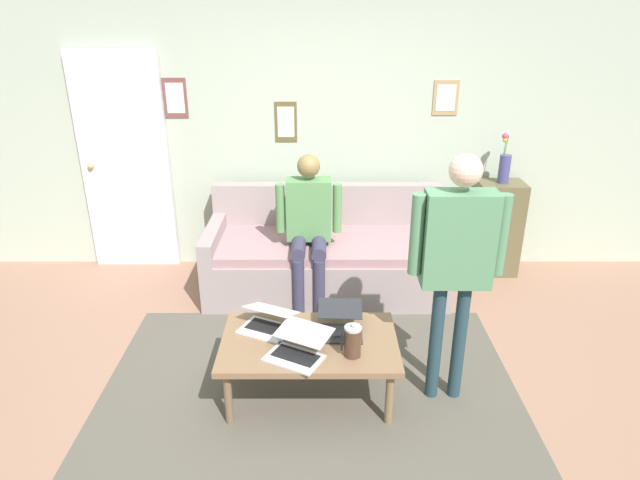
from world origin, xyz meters
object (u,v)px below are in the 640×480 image
object	(u,v)px
interior_door	(125,164)
flower_vase	(504,165)
side_shelf	(496,228)
person_standing	(457,251)
french_press	(353,341)
couch	(326,257)
laptop_left	(340,325)
laptop_center	(268,322)
coffee_table	(309,346)
laptop_right	(298,349)
person_seated	(309,222)

from	to	relation	value
interior_door	flower_vase	distance (m)	3.50
side_shelf	person_standing	world-z (taller)	person_standing
interior_door	french_press	distance (m)	3.03
interior_door	couch	world-z (taller)	interior_door
laptop_left	laptop_center	bearing A→B (deg)	-3.65
interior_door	laptop_left	world-z (taller)	interior_door
french_press	side_shelf	distance (m)	2.51
side_shelf	coffee_table	bearing A→B (deg)	46.82
laptop_left	french_press	xyz separation A→B (m)	(-0.07, 0.28, 0.06)
laptop_right	flower_vase	world-z (taller)	flower_vase
coffee_table	side_shelf	bearing A→B (deg)	-133.18
side_shelf	person_standing	size ratio (longest dim) A/B	0.55
french_press	flower_vase	xyz separation A→B (m)	(-1.48, -2.02, 0.54)
person_seated	person_standing	bearing A→B (deg)	124.66
interior_door	laptop_center	bearing A→B (deg)	128.10
laptop_left	couch	bearing A→B (deg)	-87.07
side_shelf	person_seated	size ratio (longest dim) A/B	0.70
interior_door	laptop_center	world-z (taller)	interior_door
side_shelf	flower_vase	bearing A→B (deg)	-49.88
person_seated	coffee_table	bearing A→B (deg)	91.05
interior_door	couch	xyz separation A→B (m)	(-1.88, 0.50, -0.72)
person_standing	person_seated	distance (m)	1.62
laptop_left	person_seated	distance (m)	1.24
person_seated	laptop_center	bearing A→B (deg)	77.82
laptop_left	laptop_center	world-z (taller)	laptop_center
laptop_center	flower_vase	xyz separation A→B (m)	(-2.02, -1.72, 0.59)
interior_door	laptop_left	xyz separation A→B (m)	(-1.95, 1.92, -0.56)
coffee_table	laptop_left	size ratio (longest dim) A/B	3.09
interior_door	laptop_right	size ratio (longest dim) A/B	4.48
coffee_table	laptop_left	xyz separation A→B (m)	(-0.20, -0.11, 0.09)
person_standing	side_shelf	bearing A→B (deg)	-114.86
coffee_table	person_seated	size ratio (longest dim) A/B	0.88
laptop_right	person_seated	bearing A→B (deg)	-91.73
coffee_table	laptop_center	distance (m)	0.32
laptop_center	side_shelf	size ratio (longest dim) A/B	0.47
laptop_left	person_seated	xyz separation A→B (m)	(0.22, -1.19, 0.26)
laptop_right	side_shelf	world-z (taller)	side_shelf
side_shelf	person_standing	distance (m)	2.14
laptop_center	person_seated	bearing A→B (deg)	-102.18
french_press	person_standing	bearing A→B (deg)	-165.66
french_press	laptop_left	bearing A→B (deg)	-76.56
person_standing	laptop_right	bearing A→B (deg)	9.25
laptop_right	flower_vase	distance (m)	2.78
laptop_left	side_shelf	xyz separation A→B (m)	(-1.55, -1.75, -0.02)
laptop_right	french_press	xyz separation A→B (m)	(-0.33, 0.00, 0.06)
couch	person_standing	bearing A→B (deg)	116.15
laptop_left	laptop_center	xyz separation A→B (m)	(0.47, -0.03, -0.00)
interior_door	coffee_table	xyz separation A→B (m)	(-1.75, 2.03, -0.65)
couch	laptop_center	bearing A→B (deg)	73.87
interior_door	laptop_center	distance (m)	2.46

